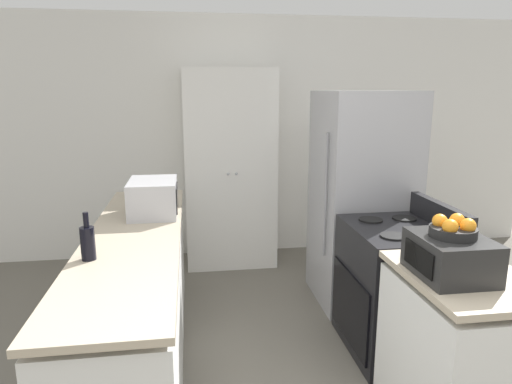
{
  "coord_description": "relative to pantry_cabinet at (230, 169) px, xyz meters",
  "views": [
    {
      "loc": [
        -0.5,
        -1.49,
        1.83
      ],
      "look_at": [
        0.0,
        1.92,
        1.05
      ],
      "focal_mm": 32.0,
      "sensor_mm": 36.0,
      "label": 1
    }
  ],
  "objects": [
    {
      "name": "wine_bottle",
      "position": [
        -0.98,
        -2.2,
        -0.01
      ],
      "size": [
        0.08,
        0.08,
        0.27
      ],
      "color": "black",
      "rests_on": "counter_left"
    },
    {
      "name": "wall_back",
      "position": [
        0.09,
        0.33,
        0.28
      ],
      "size": [
        7.0,
        0.06,
        2.6
      ],
      "color": "white",
      "rests_on": "ground_plane"
    },
    {
      "name": "counter_left",
      "position": [
        -0.79,
        -1.78,
        -0.58
      ],
      "size": [
        0.6,
        2.63,
        0.91
      ],
      "color": "silver",
      "rests_on": "ground_plane"
    },
    {
      "name": "microwave",
      "position": [
        -0.69,
        -1.3,
        0.02
      ],
      "size": [
        0.35,
        0.47,
        0.26
      ],
      "color": "#B2B2B7",
      "rests_on": "counter_left"
    },
    {
      "name": "pantry_cabinet",
      "position": [
        0.0,
        0.0,
        0.0
      ],
      "size": [
        0.93,
        0.59,
        2.04
      ],
      "color": "white",
      "rests_on": "ground_plane"
    },
    {
      "name": "refrigerator",
      "position": [
        1.04,
        -1.06,
        -0.11
      ],
      "size": [
        0.76,
        0.79,
        1.82
      ],
      "color": "#A3A3A8",
      "rests_on": "ground_plane"
    },
    {
      "name": "fruit_bowl",
      "position": [
        0.87,
        -2.7,
        0.14
      ],
      "size": [
        0.23,
        0.23,
        0.11
      ],
      "color": "black",
      "rests_on": "toaster_oven"
    },
    {
      "name": "counter_right",
      "position": [
        0.97,
        -2.7,
        -0.58
      ],
      "size": [
        0.6,
        0.8,
        0.91
      ],
      "color": "silver",
      "rests_on": "ground_plane"
    },
    {
      "name": "toaster_oven",
      "position": [
        0.87,
        -2.7,
        -0.01
      ],
      "size": [
        0.34,
        0.4,
        0.21
      ],
      "color": "black",
      "rests_on": "counter_right"
    },
    {
      "name": "stove",
      "position": [
        0.99,
        -1.89,
        -0.56
      ],
      "size": [
        0.66,
        0.78,
        1.07
      ],
      "color": "black",
      "rests_on": "ground_plane"
    }
  ]
}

